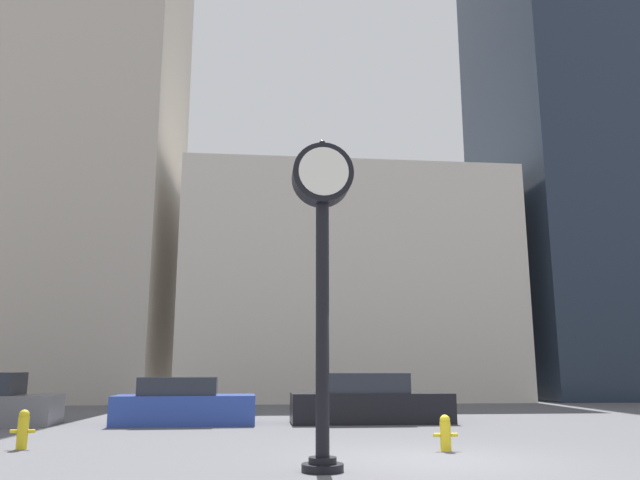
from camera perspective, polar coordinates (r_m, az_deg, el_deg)
The scene contains 9 objects.
ground_plane at distance 11.85m, azimuth 10.30°, elevation -19.18°, with size 200.00×200.00×0.00m, color #515156.
building_tall_tower at distance 39.85m, azimuth -20.84°, elevation 11.56°, with size 10.81×12.00×33.63m.
building_storefront_row at distance 35.91m, azimuth 1.97°, elevation -4.73°, with size 17.15×12.00×11.91m.
building_glass_modern at distance 43.46m, azimuth 22.80°, elevation 9.75°, with size 11.35×12.00×33.64m.
street_clock at distance 10.52m, azimuth 0.22°, elevation 0.35°, with size 1.04×0.67×5.49m.
car_blue at distance 19.19m, azimuth -12.38°, elevation -14.46°, with size 4.08×1.84×1.35m.
car_black at distance 19.44m, azimuth 4.47°, elevation -14.52°, with size 4.79×1.71×1.46m.
fire_hydrant_near at distance 14.41m, azimuth -25.52°, elevation -15.32°, with size 0.48×0.21×0.77m.
fire_hydrant_far at distance 13.11m, azimuth 11.39°, elevation -16.86°, with size 0.49×0.21×0.69m.
Camera 1 is at (-3.15, -11.32, 1.57)m, focal length 35.00 mm.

